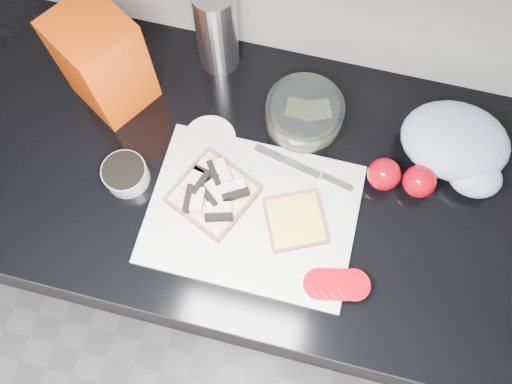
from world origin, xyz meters
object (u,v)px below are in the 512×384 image
cutting_board (252,214)px  bread_bag (103,62)px  glass_bowl (304,114)px  steel_canister (217,29)px

cutting_board → bread_bag: (-0.35, 0.20, 0.10)m
glass_bowl → bread_bag: size_ratio=0.72×
cutting_board → glass_bowl: (0.05, 0.22, 0.03)m
cutting_board → steel_canister: steel_canister is taller
cutting_board → glass_bowl: glass_bowl is taller
cutting_board → steel_canister: bearing=115.4°
cutting_board → glass_bowl: bearing=76.8°
bread_bag → steel_canister: (0.19, 0.13, -0.01)m
glass_bowl → steel_canister: size_ratio=0.78×
cutting_board → steel_canister: size_ratio=1.96×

